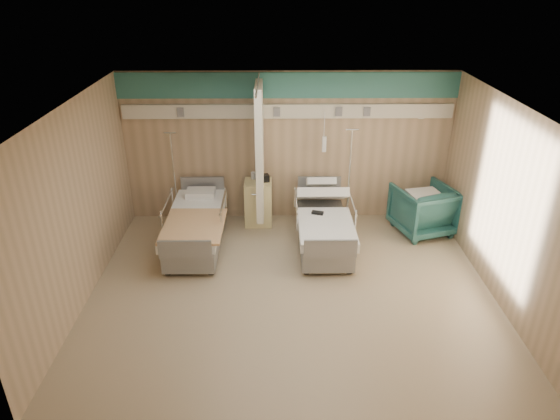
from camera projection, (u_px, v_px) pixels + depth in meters
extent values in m
cube|color=tan|center=(291.00, 289.00, 7.57)|extent=(6.00, 5.00, 0.00)
cube|color=tan|center=(288.00, 148.00, 9.21)|extent=(6.00, 0.04, 2.80)
cube|color=tan|center=(300.00, 320.00, 4.71)|extent=(6.00, 0.04, 2.80)
cube|color=tan|center=(77.00, 207.00, 6.93)|extent=(0.04, 5.00, 2.80)
cube|color=tan|center=(506.00, 205.00, 6.99)|extent=(0.04, 5.00, 2.80)
cube|color=silver|center=(293.00, 107.00, 6.34)|extent=(6.00, 5.00, 0.04)
cube|color=#31736E|center=(288.00, 85.00, 8.68)|extent=(6.00, 0.04, 0.45)
cube|color=beige|center=(288.00, 111.00, 8.85)|extent=(5.88, 0.08, 0.25)
cylinder|color=silver|center=(258.00, 84.00, 7.79)|extent=(0.03, 1.80, 0.03)
cube|color=silver|center=(260.00, 152.00, 8.66)|extent=(0.12, 0.90, 2.35)
cube|color=beige|center=(258.00, 202.00, 9.36)|extent=(0.50, 0.48, 0.85)
imported|color=#215251|center=(423.00, 210.00, 9.04)|extent=(1.20, 1.22, 0.89)
cube|color=white|center=(426.00, 185.00, 8.84)|extent=(0.65, 0.60, 0.06)
cylinder|color=silver|center=(346.00, 226.00, 9.40)|extent=(0.34, 0.34, 0.03)
cylinder|color=silver|center=(349.00, 180.00, 8.99)|extent=(0.03, 0.03, 1.88)
cylinder|color=silver|center=(352.00, 130.00, 8.58)|extent=(0.23, 0.03, 0.03)
cylinder|color=silver|center=(179.00, 222.00, 9.53)|extent=(0.32, 0.32, 0.03)
cylinder|color=silver|center=(175.00, 180.00, 9.15)|extent=(0.03, 0.03, 1.78)
cylinder|color=silver|center=(170.00, 133.00, 8.75)|extent=(0.21, 0.03, 0.03)
cube|color=black|center=(318.00, 213.00, 8.46)|extent=(0.21, 0.14, 0.04)
cube|color=tan|center=(194.00, 226.00, 8.03)|extent=(0.97, 1.22, 0.04)
cube|color=black|center=(263.00, 178.00, 9.15)|extent=(0.26, 0.20, 0.13)
cylinder|color=white|center=(253.00, 175.00, 9.27)|extent=(0.09, 0.09, 0.13)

